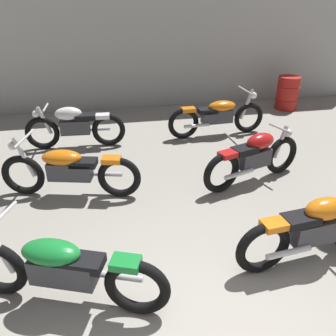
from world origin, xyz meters
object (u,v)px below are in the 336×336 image
(motorcycle_right_row_1, at_px, (254,157))
(oil_drum, at_px, (287,93))
(motorcycle_left_row_2, at_px, (75,126))
(motorcycle_right_row_0, at_px, (315,228))
(motorcycle_right_row_2, at_px, (218,115))
(motorcycle_left_row_0, at_px, (62,269))
(motorcycle_left_row_1, at_px, (69,170))

(motorcycle_right_row_1, height_order, oil_drum, motorcycle_right_row_1)
(motorcycle_left_row_2, distance_m, oil_drum, 5.57)
(motorcycle_right_row_0, height_order, motorcycle_right_row_2, motorcycle_right_row_2)
(motorcycle_right_row_0, relative_size, oil_drum, 2.32)
(motorcycle_left_row_2, bearing_deg, motorcycle_right_row_1, -33.99)
(motorcycle_left_row_2, bearing_deg, oil_drum, 15.81)
(motorcycle_right_row_2, xyz_separation_m, oil_drum, (2.37, 1.44, -0.03))
(motorcycle_left_row_0, xyz_separation_m, motorcycle_left_row_2, (-0.06, 4.02, 0.01))
(motorcycle_left_row_1, relative_size, motorcycle_right_row_2, 0.98)
(motorcycle_left_row_2, bearing_deg, motorcycle_left_row_1, -89.93)
(motorcycle_left_row_2, height_order, motorcycle_right_row_1, same)
(motorcycle_left_row_2, relative_size, oil_drum, 2.32)
(motorcycle_left_row_0, relative_size, motorcycle_left_row_1, 0.97)
(motorcycle_right_row_1, height_order, motorcycle_right_row_2, motorcycle_right_row_2)
(motorcycle_left_row_2, bearing_deg, motorcycle_left_row_0, -89.12)
(motorcycle_left_row_0, bearing_deg, oil_drum, 46.25)
(motorcycle_left_row_1, bearing_deg, motorcycle_right_row_1, -2.27)
(motorcycle_right_row_1, bearing_deg, motorcycle_left_row_0, -144.92)
(motorcycle_left_row_0, height_order, motorcycle_right_row_2, same)
(motorcycle_left_row_1, bearing_deg, motorcycle_left_row_2, 90.07)
(motorcycle_right_row_0, height_order, motorcycle_right_row_1, same)
(motorcycle_left_row_2, bearing_deg, motorcycle_right_row_0, -53.54)
(motorcycle_right_row_0, distance_m, oil_drum, 5.96)
(motorcycle_left_row_2, distance_m, motorcycle_right_row_1, 3.56)
(motorcycle_right_row_1, xyz_separation_m, oil_drum, (2.41, 3.51, -0.03))
(motorcycle_left_row_1, bearing_deg, oil_drum, 32.32)
(motorcycle_left_row_1, height_order, oil_drum, motorcycle_left_row_1)
(motorcycle_left_row_2, relative_size, motorcycle_right_row_2, 0.91)
(motorcycle_right_row_2, distance_m, oil_drum, 2.77)
(motorcycle_right_row_0, bearing_deg, motorcycle_left_row_2, 126.46)
(motorcycle_left_row_0, xyz_separation_m, motorcycle_left_row_1, (-0.06, 2.15, 0.00))
(motorcycle_left_row_0, relative_size, motorcycle_left_row_2, 1.05)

